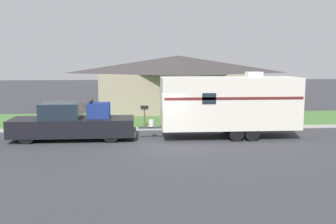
# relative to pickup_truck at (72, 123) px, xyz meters

# --- Properties ---
(ground_plane) EXTENTS (120.00, 120.00, 0.00)m
(ground_plane) POSITION_rel_pickup_truck_xyz_m (4.37, -1.34, -0.87)
(ground_plane) COLOR #38383D
(curb_strip) EXTENTS (80.00, 0.30, 0.14)m
(curb_strip) POSITION_rel_pickup_truck_xyz_m (4.37, 2.41, -0.80)
(curb_strip) COLOR #ADADA8
(curb_strip) RESTS_ON ground_plane
(lawn_strip) EXTENTS (80.00, 7.00, 0.03)m
(lawn_strip) POSITION_rel_pickup_truck_xyz_m (4.37, 6.06, -0.85)
(lawn_strip) COLOR #477538
(lawn_strip) RESTS_ON ground_plane
(house_across_street) EXTENTS (13.28, 8.25, 4.47)m
(house_across_street) POSITION_rel_pickup_truck_xyz_m (6.69, 11.53, 1.44)
(house_across_street) COLOR gray
(house_across_street) RESTS_ON ground_plane
(pickup_truck) EXTENTS (6.39, 2.01, 2.05)m
(pickup_truck) POSITION_rel_pickup_truck_xyz_m (0.00, 0.00, 0.00)
(pickup_truck) COLOR black
(pickup_truck) RESTS_ON ground_plane
(travel_trailer) EXTENTS (8.42, 2.35, 3.50)m
(travel_trailer) POSITION_rel_pickup_truck_xyz_m (8.25, -0.00, 0.99)
(travel_trailer) COLOR black
(travel_trailer) RESTS_ON ground_plane
(mailbox) EXTENTS (0.48, 0.20, 1.33)m
(mailbox) POSITION_rel_pickup_truck_xyz_m (3.80, 3.38, 0.15)
(mailbox) COLOR brown
(mailbox) RESTS_ON ground_plane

